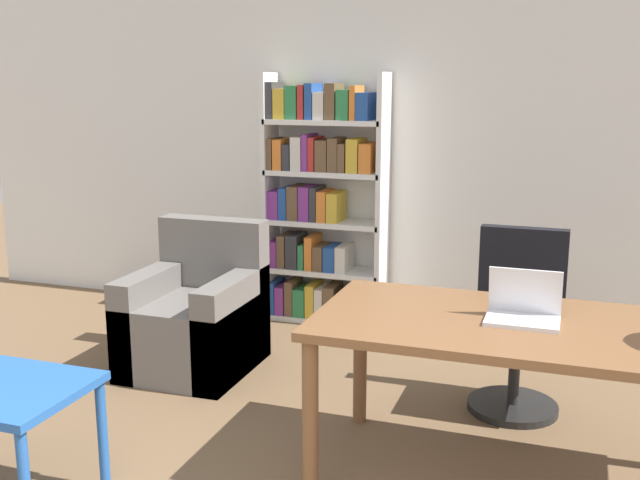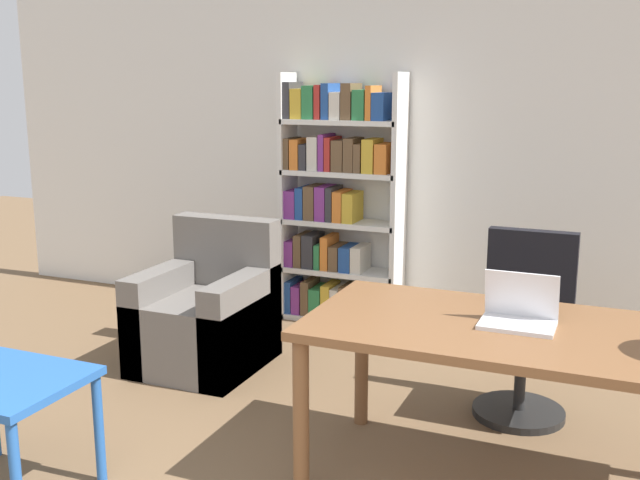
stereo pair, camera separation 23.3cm
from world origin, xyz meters
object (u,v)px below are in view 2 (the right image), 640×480
(office_chair, at_px, (525,331))
(armchair, at_px, (206,318))
(desk, at_px, (526,348))
(laptop, at_px, (519,314))
(bookshelf, at_px, (335,204))

(office_chair, relative_size, armchair, 1.09)
(desk, distance_m, laptop, 0.15)
(office_chair, bearing_deg, armchair, -177.79)
(office_chair, distance_m, bookshelf, 1.90)
(armchair, xyz_separation_m, bookshelf, (0.41, 1.14, 0.57))
(bookshelf, bearing_deg, armchair, -109.86)
(office_chair, bearing_deg, desk, -82.48)
(laptop, bearing_deg, desk, -34.97)
(armchair, height_order, bookshelf, bookshelf)
(office_chair, height_order, bookshelf, bookshelf)
(armchair, distance_m, bookshelf, 1.34)
(office_chair, bearing_deg, bookshelf, 144.90)
(desk, height_order, office_chair, office_chair)
(laptop, height_order, office_chair, office_chair)
(office_chair, distance_m, armchair, 1.93)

